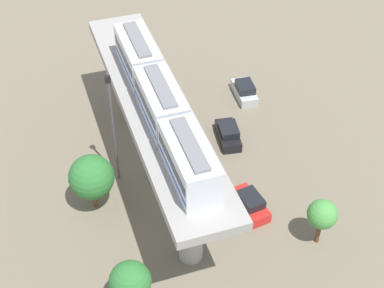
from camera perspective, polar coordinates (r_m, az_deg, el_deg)
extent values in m
plane|color=#706654|center=(53.29, -3.31, -3.21)|extent=(120.00, 120.00, 0.00)
cylinder|color=#999691|center=(57.80, -6.04, 5.78)|extent=(1.90, 1.90, 7.77)
cylinder|color=#999691|center=(50.63, -3.48, -0.09)|extent=(1.90, 1.90, 7.77)
cylinder|color=#999691|center=(44.30, -0.12, -7.76)|extent=(1.90, 1.90, 7.77)
cube|color=#999691|center=(47.90, -3.69, 3.74)|extent=(5.20, 28.85, 0.80)
cube|color=silver|center=(50.57, -5.25, 8.57)|extent=(2.60, 6.60, 3.00)
cube|color=black|center=(50.44, -5.27, 8.81)|extent=(2.64, 6.07, 0.70)
cube|color=#1947B2|center=(50.98, -5.20, 7.86)|extent=(2.64, 6.34, 0.24)
cube|color=slate|center=(49.71, -5.37, 10.13)|extent=(1.10, 5.61, 0.24)
cube|color=silver|center=(45.04, -3.02, 4.02)|extent=(2.60, 6.60, 3.00)
cube|color=black|center=(44.89, -3.04, 4.27)|extent=(2.64, 6.07, 0.70)
cube|color=#1947B2|center=(45.50, -2.99, 3.27)|extent=(2.64, 6.34, 0.24)
cube|color=slate|center=(44.07, -3.10, 5.69)|extent=(1.10, 5.61, 0.24)
cube|color=silver|center=(39.96, -0.23, -1.74)|extent=(2.60, 6.60, 3.00)
cube|color=black|center=(39.79, -0.24, -1.48)|extent=(2.64, 6.07, 0.70)
cube|color=#1947B2|center=(40.48, -0.23, -2.52)|extent=(2.64, 6.34, 0.24)
cube|color=slate|center=(38.86, -0.24, -0.01)|extent=(1.10, 5.61, 0.24)
cube|color=red|center=(50.35, 5.61, -5.96)|extent=(2.39, 4.42, 1.00)
cube|color=black|center=(49.61, 5.75, -5.40)|extent=(1.95, 2.51, 0.76)
cube|color=black|center=(56.76, 3.53, 0.83)|extent=(2.38, 4.41, 1.00)
cube|color=black|center=(56.09, 3.62, 1.41)|extent=(1.95, 2.51, 0.76)
cube|color=#B2B5BA|center=(62.34, 5.11, 5.01)|extent=(2.17, 4.35, 1.00)
cube|color=black|center=(61.71, 5.21, 5.58)|extent=(1.84, 2.44, 0.76)
sphere|color=#2D7233|center=(42.11, -6.05, -13.19)|extent=(3.03, 3.03, 3.03)
cylinder|color=brown|center=(48.30, 12.24, -8.25)|extent=(0.36, 0.36, 2.60)
sphere|color=#479342|center=(46.85, 12.58, -6.69)|extent=(2.41, 2.41, 2.41)
cylinder|color=brown|center=(50.57, -9.48, -5.01)|extent=(0.36, 0.36, 2.42)
sphere|color=#2D7233|center=(48.97, -9.77, -3.19)|extent=(3.82, 3.82, 3.82)
cylinder|color=#4C4C51|center=(49.99, -7.62, 1.04)|extent=(0.20, 0.20, 10.57)
cube|color=black|center=(46.59, -8.23, 6.27)|extent=(0.44, 0.28, 0.60)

